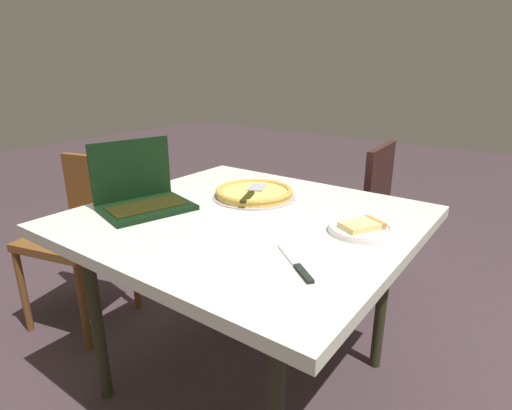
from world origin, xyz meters
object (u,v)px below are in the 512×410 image
(pizza_tray, at_px, (254,193))
(pizza_plate, at_px, (361,228))
(dining_table, at_px, (246,230))
(chair_near, at_px, (84,226))
(table_knife, at_px, (297,266))
(laptop, at_px, (142,194))
(chair_far, at_px, (356,211))

(pizza_tray, bearing_deg, pizza_plate, 169.36)
(dining_table, relative_size, chair_near, 1.40)
(pizza_tray, xyz_separation_m, table_knife, (-0.48, 0.45, -0.02))
(table_knife, bearing_deg, laptop, -5.91)
(table_knife, bearing_deg, chair_near, -7.16)
(dining_table, distance_m, pizza_tray, 0.24)
(pizza_plate, relative_size, chair_near, 0.26)
(dining_table, xyz_separation_m, chair_near, (0.99, 0.08, -0.19))
(chair_near, bearing_deg, table_knife, 172.84)
(table_knife, relative_size, chair_near, 0.24)
(pizza_plate, height_order, chair_far, chair_far)
(dining_table, height_order, table_knife, table_knife)
(laptop, relative_size, chair_near, 0.45)
(pizza_tray, bearing_deg, dining_table, 118.58)
(dining_table, bearing_deg, pizza_plate, -166.39)
(dining_table, distance_m, table_knife, 0.45)
(laptop, xyz_separation_m, chair_near, (0.61, -0.09, -0.31))
(pizza_tray, distance_m, chair_near, 0.96)
(chair_near, bearing_deg, pizza_tray, -162.73)
(table_knife, height_order, chair_far, chair_far)
(pizza_plate, height_order, table_knife, pizza_plate)
(dining_table, relative_size, chair_far, 1.33)
(chair_far, bearing_deg, dining_table, 86.86)
(laptop, height_order, pizza_plate, laptop)
(chair_far, bearing_deg, table_knife, 104.88)
(laptop, bearing_deg, pizza_plate, -161.14)
(laptop, relative_size, pizza_plate, 1.75)
(pizza_plate, relative_size, pizza_tray, 0.62)
(dining_table, bearing_deg, table_knife, 146.12)
(pizza_plate, distance_m, table_knife, 0.35)
(laptop, relative_size, chair_far, 0.43)
(laptop, distance_m, pizza_plate, 0.84)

